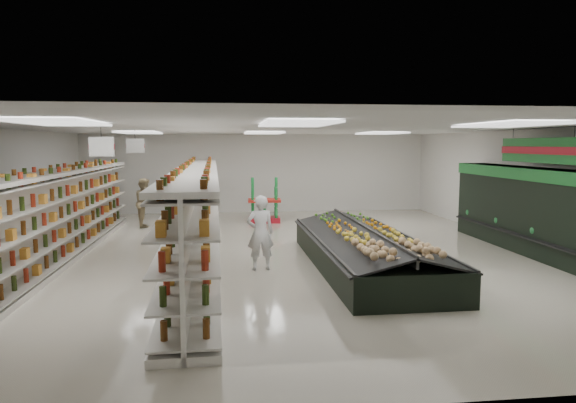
{
  "coord_description": "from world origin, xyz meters",
  "views": [
    {
      "loc": [
        -1.24,
        -13.05,
        2.81
      ],
      "look_at": [
        0.43,
        0.86,
        1.23
      ],
      "focal_mm": 32.0,
      "sensor_mm": 36.0,
      "label": 1
    }
  ],
  "objects": [
    {
      "name": "wall_right",
      "position": [
        7.0,
        0.0,
        1.6
      ],
      "size": [
        0.02,
        16.0,
        3.2
      ],
      "primitive_type": "cube",
      "color": "silver",
      "rests_on": "floor"
    },
    {
      "name": "wall_back",
      "position": [
        0.0,
        8.0,
        1.6
      ],
      "size": [
        14.0,
        0.02,
        3.2
      ],
      "primitive_type": "cube",
      "color": "silver",
      "rests_on": "floor"
    },
    {
      "name": "floor",
      "position": [
        0.0,
        0.0,
        0.0
      ],
      "size": [
        16.0,
        16.0,
        0.0
      ],
      "primitive_type": "plane",
      "color": "beige",
      "rests_on": "ground"
    },
    {
      "name": "hortifruti_banner",
      "position": [
        6.25,
        -1.5,
        2.65
      ],
      "size": [
        0.12,
        3.2,
        0.95
      ],
      "color": "#1D6F2B",
      "rests_on": "ceiling"
    },
    {
      "name": "aisle_sign_near",
      "position": [
        -3.8,
        -2.0,
        2.75
      ],
      "size": [
        0.52,
        0.06,
        0.75
      ],
      "color": "white",
      "rests_on": "ceiling"
    },
    {
      "name": "shopper_main",
      "position": [
        -0.51,
        -1.81,
        0.84
      ],
      "size": [
        0.66,
        0.47,
        1.68
      ],
      "primitive_type": "imported",
      "rotation": [
        0.0,
        0.0,
        3.26
      ],
      "color": "white",
      "rests_on": "floor"
    },
    {
      "name": "shopper_background",
      "position": [
        -3.99,
        4.63,
        0.83
      ],
      "size": [
        0.65,
        0.89,
        1.66
      ],
      "primitive_type": "imported",
      "rotation": [
        0.0,
        0.0,
        1.77
      ],
      "color": "#96765C",
      "rests_on": "floor"
    },
    {
      "name": "soda_endcap",
      "position": [
        0.1,
        5.19,
        0.72
      ],
      "size": [
        1.2,
        0.85,
        1.48
      ],
      "rotation": [
        0.0,
        0.0,
        -0.05
      ],
      "color": "#AF1421",
      "rests_on": "floor"
    },
    {
      "name": "gondola_center",
      "position": [
        -1.96,
        -0.35,
        1.02
      ],
      "size": [
        1.26,
        12.85,
        2.22
      ],
      "rotation": [
        0.0,
        0.0,
        0.02
      ],
      "color": "silver",
      "rests_on": "floor"
    },
    {
      "name": "wall_front",
      "position": [
        0.0,
        -8.0,
        1.6
      ],
      "size": [
        14.0,
        0.02,
        3.2
      ],
      "primitive_type": "cube",
      "color": "silver",
      "rests_on": "floor"
    },
    {
      "name": "aisle_sign_far",
      "position": [
        -3.8,
        2.0,
        2.75
      ],
      "size": [
        0.52,
        0.06,
        0.75
      ],
      "color": "white",
      "rests_on": "ceiling"
    },
    {
      "name": "gondola_left",
      "position": [
        -5.29,
        -0.57,
        0.99
      ],
      "size": [
        0.95,
        12.49,
        2.16
      ],
      "rotation": [
        0.0,
        0.0,
        -0.0
      ],
      "color": "silver",
      "rests_on": "floor"
    },
    {
      "name": "produce_wall_case",
      "position": [
        6.53,
        -1.5,
        1.24
      ],
      "size": [
        0.93,
        8.0,
        2.2
      ],
      "color": "black",
      "rests_on": "floor"
    },
    {
      "name": "ceiling",
      "position": [
        0.0,
        0.0,
        3.2
      ],
      "size": [
        14.0,
        16.0,
        0.02
      ],
      "primitive_type": "cube",
      "color": "white",
      "rests_on": "wall_back"
    },
    {
      "name": "produce_island",
      "position": [
        1.87,
        -1.88,
        0.44
      ],
      "size": [
        2.38,
        6.43,
        0.96
      ],
      "rotation": [
        0.0,
        0.0,
        0.01
      ],
      "color": "black",
      "rests_on": "floor"
    }
  ]
}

